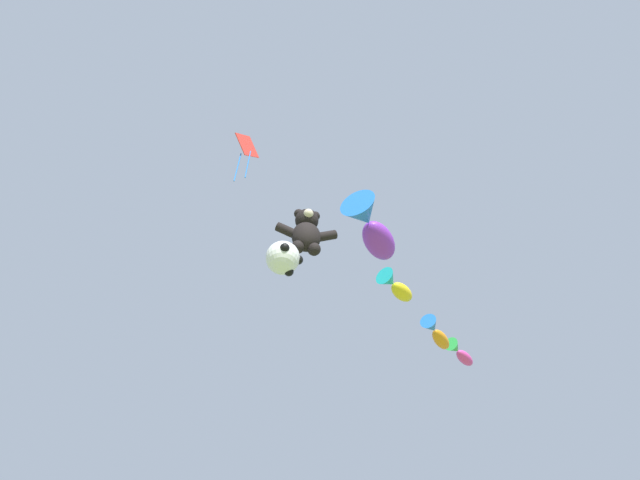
{
  "coord_description": "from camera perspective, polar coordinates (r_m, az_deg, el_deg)",
  "views": [
    {
      "loc": [
        0.4,
        -1.28,
        1.15
      ],
      "look_at": [
        1.81,
        6.54,
        10.48
      ],
      "focal_mm": 28.0,
      "sensor_mm": 36.0,
      "label": 1
    }
  ],
  "objects": [
    {
      "name": "fish_kite_tangerine",
      "position": [
        18.86,
        13.13,
        -10.29
      ],
      "size": [
        1.58,
        1.72,
        0.61
      ],
      "color": "orange"
    },
    {
      "name": "fish_kite_goldfin",
      "position": [
        17.11,
        8.62,
        -5.23
      ],
      "size": [
        1.57,
        1.45,
        0.68
      ],
      "color": "yellow"
    },
    {
      "name": "teddy_bear_kite",
      "position": [
        12.78,
        -1.56,
        0.98
      ],
      "size": [
        1.62,
        0.71,
        1.64
      ],
      "color": "black"
    },
    {
      "name": "soccer_ball_kite",
      "position": [
        11.64,
        -4.23,
        -2.06
      ],
      "size": [
        0.88,
        0.88,
        0.81
      ],
      "color": "white"
    },
    {
      "name": "diamond_kite",
      "position": [
        14.48,
        -8.43,
        10.21
      ],
      "size": [
        0.76,
        0.71,
        2.39
      ],
      "color": "red"
    },
    {
      "name": "fish_kite_violet",
      "position": [
        15.29,
        5.87,
        1.46
      ],
      "size": [
        2.27,
        2.55,
        1.12
      ],
      "color": "purple"
    },
    {
      "name": "fish_kite_magenta",
      "position": [
        21.38,
        15.66,
        -12.31
      ],
      "size": [
        1.64,
        1.54,
        0.59
      ],
      "color": "#E53F9E"
    }
  ]
}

